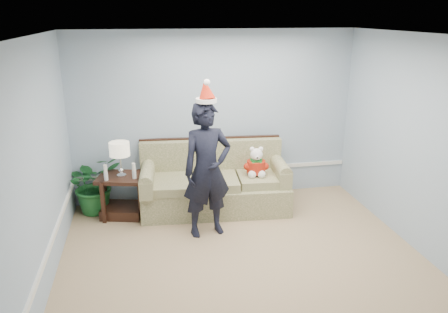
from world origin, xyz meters
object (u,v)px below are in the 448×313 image
at_px(table_lamp, 120,151).
at_px(sofa, 214,185).
at_px(side_table, 123,200).
at_px(teddy_bear, 256,165).
at_px(man, 207,170).
at_px(houseplant, 95,184).

bearing_deg(table_lamp, sofa, 1.84).
relative_size(side_table, teddy_bear, 1.67).
bearing_deg(teddy_bear, man, -134.75).
bearing_deg(man, table_lamp, 135.07).
bearing_deg(table_lamp, houseplant, 149.68).
bearing_deg(side_table, houseplant, 151.78).
relative_size(side_table, houseplant, 0.85).
distance_m(table_lamp, man, 1.39).
distance_m(sofa, side_table, 1.41).
xyz_separation_m(sofa, teddy_bear, (0.63, -0.15, 0.34)).
xyz_separation_m(sofa, side_table, (-1.41, -0.02, -0.12)).
bearing_deg(side_table, sofa, 0.71).
xyz_separation_m(sofa, houseplant, (-1.82, 0.20, 0.08)).
height_order(side_table, houseplant, houseplant).
height_order(table_lamp, man, man).
xyz_separation_m(side_table, houseplant, (-0.41, 0.22, 0.21)).
relative_size(sofa, man, 1.24).
bearing_deg(table_lamp, side_table, 115.63).
height_order(side_table, man, man).
distance_m(sofa, man, 1.01).
distance_m(table_lamp, houseplant, 0.76).
relative_size(sofa, teddy_bear, 4.98).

